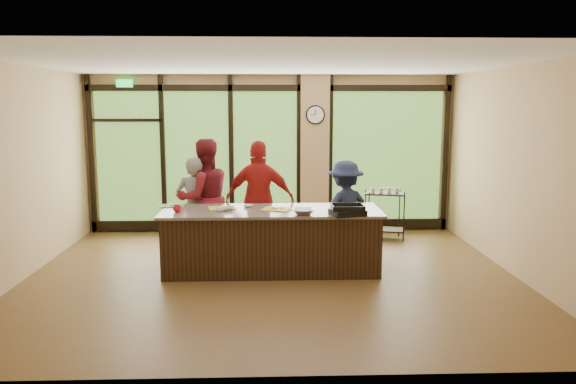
{
  "coord_description": "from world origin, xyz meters",
  "views": [
    {
      "loc": [
        -0.04,
        -7.78,
        2.45
      ],
      "look_at": [
        0.25,
        0.4,
        1.17
      ],
      "focal_mm": 35.0,
      "sensor_mm": 36.0,
      "label": 1
    }
  ],
  "objects": [
    {
      "name": "back_wall",
      "position": [
        0.0,
        3.0,
        1.5
      ],
      "size": [
        7.0,
        0.0,
        7.0
      ],
      "primitive_type": "plane",
      "rotation": [
        1.57,
        0.0,
        0.0
      ],
      "color": "tan",
      "rests_on": "floor"
    },
    {
      "name": "floor",
      "position": [
        0.0,
        0.0,
        0.0
      ],
      "size": [
        7.0,
        7.0,
        0.0
      ],
      "primitive_type": "plane",
      "color": "brown",
      "rests_on": "ground"
    },
    {
      "name": "flower_vase",
      "position": [
        -1.19,
        2.75,
        0.87
      ],
      "size": [
        0.3,
        0.3,
        0.29
      ],
      "primitive_type": "imported",
      "rotation": [
        0.0,
        0.0,
        0.09
      ],
      "color": "olive",
      "rests_on": "flower_stand"
    },
    {
      "name": "left_wall",
      "position": [
        -3.5,
        0.0,
        1.5
      ],
      "size": [
        0.0,
        6.0,
        6.0
      ],
      "primitive_type": "plane",
      "rotation": [
        1.57,
        0.0,
        1.57
      ],
      "color": "tan",
      "rests_on": "floor"
    },
    {
      "name": "cook_left",
      "position": [
        -1.22,
        1.08,
        0.82
      ],
      "size": [
        0.63,
        0.44,
        1.64
      ],
      "primitive_type": "imported",
      "rotation": [
        0.0,
        0.0,
        3.06
      ],
      "color": "gray",
      "rests_on": "floor"
    },
    {
      "name": "countertop",
      "position": [
        0.0,
        0.3,
        0.9
      ],
      "size": [
        3.2,
        1.1,
        0.04
      ],
      "primitive_type": "cube",
      "color": "slate",
      "rests_on": "island_base"
    },
    {
      "name": "cook_midleft",
      "position": [
        -1.07,
        1.15,
        0.95
      ],
      "size": [
        1.14,
        1.04,
        1.91
      ],
      "primitive_type": "imported",
      "rotation": [
        0.0,
        0.0,
        3.57
      ],
      "color": "maroon",
      "rests_on": "floor"
    },
    {
      "name": "flower_stand",
      "position": [
        -1.19,
        2.75,
        0.36
      ],
      "size": [
        0.44,
        0.44,
        0.73
      ],
      "primitive_type": "cube",
      "rotation": [
        0.0,
        0.0,
        -0.22
      ],
      "color": "black",
      "rests_on": "floor"
    },
    {
      "name": "island_base",
      "position": [
        0.0,
        0.3,
        0.44
      ],
      "size": [
        3.1,
        1.0,
        0.88
      ],
      "primitive_type": "cube",
      "color": "black",
      "rests_on": "floor"
    },
    {
      "name": "red_ramekin",
      "position": [
        -1.35,
        0.15,
        0.97
      ],
      "size": [
        0.16,
        0.16,
        0.1
      ],
      "primitive_type": "imported",
      "rotation": [
        0.0,
        0.0,
        -0.42
      ],
      "color": "red",
      "rests_on": "countertop"
    },
    {
      "name": "window_wall",
      "position": [
        0.16,
        2.95,
        1.39
      ],
      "size": [
        6.9,
        0.12,
        3.0
      ],
      "color": "tan",
      "rests_on": "floor"
    },
    {
      "name": "prep_bowl_near",
      "position": [
        -0.64,
        0.28,
        0.95
      ],
      "size": [
        0.19,
        0.19,
        0.05
      ],
      "primitive_type": "imported",
      "rotation": [
        0.0,
        0.0,
        0.14
      ],
      "color": "silver",
      "rests_on": "countertop"
    },
    {
      "name": "cutting_board_left",
      "position": [
        -1.5,
        0.64,
        0.93
      ],
      "size": [
        0.36,
        0.27,
        0.01
      ],
      "primitive_type": "cube",
      "rotation": [
        0.0,
        0.0,
        0.01
      ],
      "color": "#3E9034",
      "rests_on": "countertop"
    },
    {
      "name": "cook_right",
      "position": [
        1.18,
        0.99,
        0.78
      ],
      "size": [
        1.16,
        0.92,
        1.57
      ],
      "primitive_type": "imported",
      "rotation": [
        0.0,
        0.0,
        3.53
      ],
      "color": "#1A203A",
      "rests_on": "floor"
    },
    {
      "name": "bar_cart",
      "position": [
        2.07,
        2.2,
        0.57
      ],
      "size": [
        0.77,
        0.56,
        0.95
      ],
      "rotation": [
        0.0,
        0.0,
        -0.25
      ],
      "color": "black",
      "rests_on": "floor"
    },
    {
      "name": "ceiling",
      "position": [
        0.0,
        0.0,
        3.0
      ],
      "size": [
        7.0,
        7.0,
        0.0
      ],
      "primitive_type": "plane",
      "rotation": [
        3.14,
        0.0,
        0.0
      ],
      "color": "silver",
      "rests_on": "back_wall"
    },
    {
      "name": "cutting_board_center",
      "position": [
        -0.73,
        0.43,
        0.93
      ],
      "size": [
        0.43,
        0.35,
        0.01
      ],
      "primitive_type": "cube",
      "rotation": [
        0.0,
        0.0,
        0.19
      ],
      "color": "gold",
      "rests_on": "countertop"
    },
    {
      "name": "right_wall",
      "position": [
        3.5,
        0.0,
        1.5
      ],
      "size": [
        0.0,
        6.0,
        6.0
      ],
      "primitive_type": "plane",
      "rotation": [
        1.57,
        0.0,
        -1.57
      ],
      "color": "tan",
      "rests_on": "floor"
    },
    {
      "name": "wall_clock",
      "position": [
        0.85,
        2.87,
        2.25
      ],
      "size": [
        0.36,
        0.04,
        0.36
      ],
      "color": "black",
      "rests_on": "window_wall"
    },
    {
      "name": "prep_bowl_far",
      "position": [
        -0.35,
        0.52,
        0.94
      ],
      "size": [
        0.18,
        0.18,
        0.03
      ],
      "primitive_type": "imported",
      "rotation": [
        0.0,
        0.0,
        -0.39
      ],
      "color": "silver",
      "rests_on": "countertop"
    },
    {
      "name": "cutting_board_right",
      "position": [
        0.08,
        0.3,
        0.93
      ],
      "size": [
        0.49,
        0.43,
        0.01
      ],
      "primitive_type": "cube",
      "rotation": [
        0.0,
        0.0,
        -0.34
      ],
      "color": "gold",
      "rests_on": "countertop"
    },
    {
      "name": "mixing_bowl",
      "position": [
        0.45,
        -0.06,
        0.96
      ],
      "size": [
        0.33,
        0.33,
        0.08
      ],
      "primitive_type": "imported",
      "rotation": [
        0.0,
        0.0,
        0.02
      ],
      "color": "silver",
      "rests_on": "countertop"
    },
    {
      "name": "roasting_pan",
      "position": [
        1.06,
        -0.15,
        0.96
      ],
      "size": [
        0.52,
        0.46,
        0.08
      ],
      "primitive_type": "cube",
      "rotation": [
        0.0,
        0.0,
        0.28
      ],
      "color": "black",
      "rests_on": "countertop"
    },
    {
      "name": "prep_bowl_mid",
      "position": [
        -0.74,
        0.2,
        0.94
      ],
      "size": [
        0.16,
        0.16,
        0.04
      ],
      "primitive_type": "imported",
      "rotation": [
        0.0,
        0.0,
        -0.21
      ],
      "color": "silver",
      "rests_on": "countertop"
    },
    {
      "name": "cook_midright",
      "position": [
        -0.18,
        1.06,
        0.94
      ],
      "size": [
        1.15,
        0.6,
        1.88
      ],
      "primitive_type": "imported",
      "rotation": [
        0.0,
        0.0,
        3.01
      ],
      "color": "maroon",
      "rests_on": "floor"
    }
  ]
}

